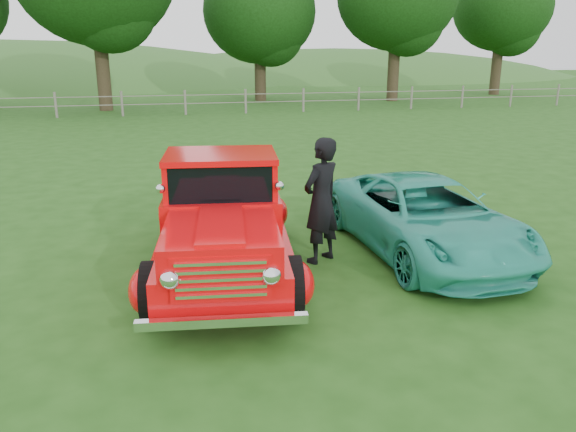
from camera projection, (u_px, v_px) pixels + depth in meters
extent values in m
plane|color=#1E4913|center=(272.00, 305.00, 7.20)|extent=(140.00, 140.00, 0.00)
ellipsoid|color=#316926|center=(333.00, 106.00, 70.45)|extent=(72.00, 52.00, 14.00)
cube|color=slate|center=(185.00, 103.00, 27.59)|extent=(48.00, 0.04, 0.04)
cube|color=slate|center=(185.00, 95.00, 27.48)|extent=(48.00, 0.04, 0.04)
cylinder|color=#2F2317|center=(102.00, 63.00, 29.01)|extent=(0.70, 0.70, 4.84)
cylinder|color=#2F2317|center=(260.00, 70.00, 34.81)|extent=(0.70, 0.70, 3.74)
ellipsoid|color=black|center=(259.00, 12.00, 33.83)|extent=(6.80, 6.80, 6.12)
cylinder|color=#2F2317|center=(394.00, 64.00, 34.54)|extent=(0.70, 0.70, 4.40)
cylinder|color=#2F2317|center=(497.00, 64.00, 39.27)|extent=(0.70, 0.70, 4.18)
ellipsoid|color=black|center=(503.00, 6.00, 38.18)|extent=(6.60, 6.60, 5.94)
cylinder|color=black|center=(153.00, 292.00, 6.66)|extent=(0.33, 0.78, 0.76)
cylinder|color=black|center=(292.00, 286.00, 6.83)|extent=(0.33, 0.78, 0.76)
cylinder|color=black|center=(175.00, 217.00, 9.61)|extent=(0.33, 0.78, 0.76)
cylinder|color=black|center=(272.00, 214.00, 9.78)|extent=(0.33, 0.78, 0.76)
cube|color=red|center=(223.00, 233.00, 8.16)|extent=(2.08, 4.76, 0.44)
ellipsoid|color=red|center=(147.00, 290.00, 6.64)|extent=(0.50, 0.79, 0.54)
ellipsoid|color=red|center=(297.00, 283.00, 6.82)|extent=(0.50, 0.79, 0.54)
ellipsoid|color=red|center=(171.00, 215.00, 9.59)|extent=(0.50, 0.79, 0.54)
ellipsoid|color=red|center=(276.00, 212.00, 9.78)|extent=(0.50, 0.79, 0.54)
cube|color=red|center=(221.00, 243.00, 6.57)|extent=(1.51, 1.74, 0.42)
cube|color=red|center=(222.00, 208.00, 7.95)|extent=(1.74, 1.53, 0.44)
cube|color=black|center=(221.00, 176.00, 7.81)|extent=(1.56, 1.28, 0.50)
cube|color=red|center=(220.00, 156.00, 7.73)|extent=(1.65, 1.39, 0.08)
cube|color=red|center=(223.00, 187.00, 9.34)|extent=(1.40, 2.07, 0.45)
cube|color=white|center=(221.00, 280.00, 5.84)|extent=(1.07, 0.22, 0.50)
cube|color=white|center=(222.00, 322.00, 5.86)|extent=(1.80, 0.31, 0.10)
cube|color=white|center=(224.00, 201.00, 10.51)|extent=(1.71, 0.30, 0.10)
imported|color=teal|center=(426.00, 217.00, 8.87)|extent=(2.17, 4.39, 1.20)
imported|color=black|center=(321.00, 201.00, 8.44)|extent=(0.84, 0.78, 1.92)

